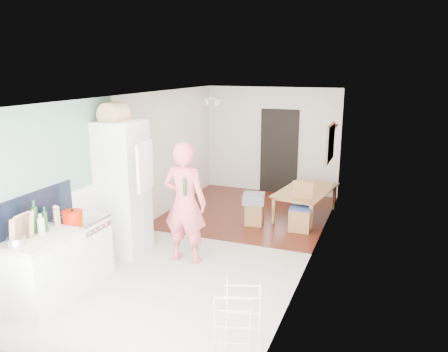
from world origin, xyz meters
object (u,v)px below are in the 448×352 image
Objects in this scene: dining_table at (307,205)px; dining_chair at (301,207)px; person at (185,192)px; stool at (255,214)px; drying_rack at (238,323)px.

dining_chair is at bearing -168.87° from dining_table.
person is at bearing -129.76° from dining_chair.
person reaches higher than dining_chair.
person is at bearing -105.64° from stool.
dining_table is 0.83m from dining_chair.
person is 3.16m from dining_table.
drying_rack is (1.53, -1.91, -0.73)m from person.
drying_rack is (1.00, -3.81, 0.16)m from stool.
dining_chair is 0.91m from stool.
person reaches higher than drying_rack.
person is at bearing 162.05° from dining_table.
dining_table is 1.17m from stool.
dining_table is 4.62m from drying_rack.
person is 2.94× the size of drying_rack.
drying_rack reaches higher than dining_table.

